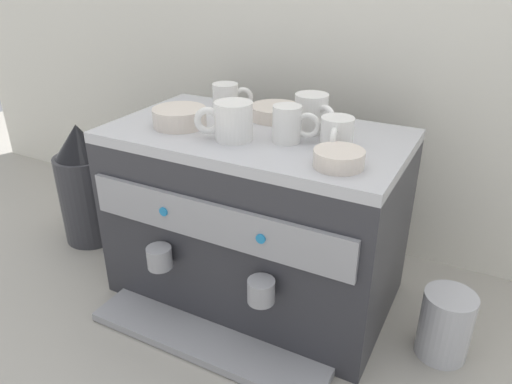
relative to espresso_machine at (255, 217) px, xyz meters
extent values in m
plane|color=#9E998E|center=(0.00, 0.00, -0.21)|extent=(4.00, 4.00, 0.00)
cube|color=silver|center=(0.00, 0.36, 0.36)|extent=(2.80, 0.03, 1.15)
cube|color=#2D2D33|center=(0.00, 0.00, -0.01)|extent=(0.67, 0.38, 0.41)
cube|color=#B7B7BC|center=(0.00, 0.00, 0.21)|extent=(0.67, 0.38, 0.02)
cube|color=#939399|center=(0.00, -0.19, 0.08)|extent=(0.61, 0.01, 0.09)
cylinder|color=#1E7AB7|center=(-0.12, -0.20, 0.08)|extent=(0.02, 0.01, 0.02)
cylinder|color=#1E7AB7|center=(0.12, -0.20, 0.08)|extent=(0.02, 0.01, 0.02)
cube|color=#939399|center=(0.00, -0.23, -0.20)|extent=(0.57, 0.12, 0.02)
cylinder|color=#939399|center=(-0.13, -0.21, -0.03)|extent=(0.06, 0.06, 0.05)
cylinder|color=#939399|center=(0.13, -0.21, -0.03)|extent=(0.06, 0.06, 0.05)
cylinder|color=white|center=(0.09, -0.02, 0.26)|extent=(0.06, 0.06, 0.08)
torus|color=white|center=(0.13, -0.01, 0.26)|extent=(0.05, 0.02, 0.05)
cylinder|color=white|center=(-0.14, 0.10, 0.25)|extent=(0.06, 0.06, 0.07)
torus|color=white|center=(-0.10, 0.12, 0.25)|extent=(0.05, 0.04, 0.05)
cylinder|color=white|center=(0.11, 0.06, 0.26)|extent=(0.07, 0.07, 0.08)
torus|color=white|center=(0.15, 0.04, 0.26)|extent=(0.06, 0.04, 0.06)
cylinder|color=white|center=(-0.02, -0.07, 0.26)|extent=(0.08, 0.08, 0.08)
torus|color=white|center=(-0.06, -0.09, 0.26)|extent=(0.06, 0.04, 0.06)
cylinder|color=white|center=(0.19, 0.00, 0.25)|extent=(0.07, 0.07, 0.06)
torus|color=white|center=(0.20, -0.05, 0.25)|extent=(0.02, 0.05, 0.05)
cylinder|color=beige|center=(-0.17, -0.05, 0.24)|extent=(0.12, 0.12, 0.04)
cylinder|color=beige|center=(-0.17, -0.05, 0.22)|extent=(0.07, 0.07, 0.01)
cylinder|color=beige|center=(0.00, 0.11, 0.23)|extent=(0.12, 0.12, 0.03)
cylinder|color=beige|center=(0.00, 0.11, 0.22)|extent=(0.07, 0.07, 0.01)
cylinder|color=beige|center=(0.23, -0.10, 0.23)|extent=(0.10, 0.10, 0.03)
cylinder|color=beige|center=(0.23, -0.10, 0.22)|extent=(0.05, 0.05, 0.01)
cylinder|color=#333338|center=(-0.56, 0.00, -0.08)|extent=(0.16, 0.16, 0.27)
cone|color=black|center=(-0.56, 0.00, 0.10)|extent=(0.14, 0.14, 0.10)
cylinder|color=#B7B7BC|center=(0.47, -0.01, -0.14)|extent=(0.11, 0.11, 0.16)
camera|label=1|loc=(0.48, -0.90, 0.57)|focal=33.81mm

